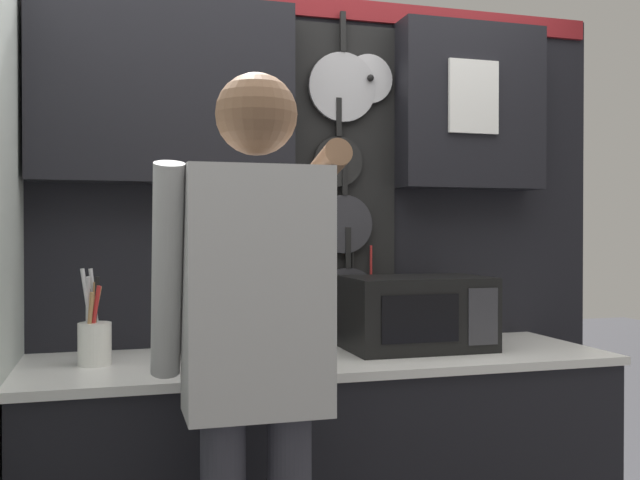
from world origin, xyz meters
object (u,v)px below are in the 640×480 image
object	(u,v)px
microwave	(416,313)
utensil_crock	(94,338)
knife_block	(237,328)
person	(256,340)

from	to	relation	value
microwave	utensil_crock	bearing A→B (deg)	179.92
microwave	knife_block	size ratio (longest dim) A/B	1.93
utensil_crock	person	world-z (taller)	person
knife_block	utensil_crock	distance (m)	0.48
microwave	person	world-z (taller)	person
microwave	person	bearing A→B (deg)	-140.15
utensil_crock	person	size ratio (longest dim) A/B	0.18
knife_block	person	distance (m)	0.62
microwave	utensil_crock	distance (m)	1.17
knife_block	utensil_crock	world-z (taller)	utensil_crock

